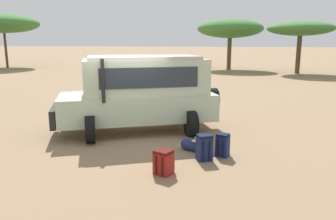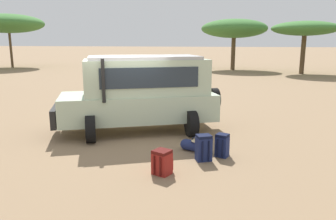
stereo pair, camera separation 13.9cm
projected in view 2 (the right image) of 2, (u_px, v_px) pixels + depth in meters
The scene contains 9 objects.
ground_plane at pixel (129, 135), 10.32m from camera, with size 320.00×320.00×0.00m, color #8C7051.
safari_vehicle at pixel (141, 92), 10.55m from camera, with size 5.37×3.86×2.44m.
backpack_beside_front_wheel at pixel (203, 148), 8.06m from camera, with size 0.45×0.46×0.65m.
backpack_cluster_center at pixel (162, 162), 7.24m from camera, with size 0.47×0.50×0.55m.
backpack_near_rear_wheel at pixel (222, 146), 8.33m from camera, with size 0.37×0.41×0.60m.
duffel_bag_low_black_case at pixel (195, 146), 8.75m from camera, with size 0.80×0.48×0.40m.
acacia_tree_far_left at pixel (8, 24), 35.56m from camera, with size 7.39×7.79×5.77m.
acacia_tree_left_mid at pixel (234, 29), 32.91m from camera, with size 6.60×5.64×5.07m.
acacia_tree_centre_back at pixel (305, 29), 28.66m from camera, with size 5.76×5.39×4.61m.
Camera 2 is at (3.29, -9.45, 2.90)m, focal length 35.00 mm.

